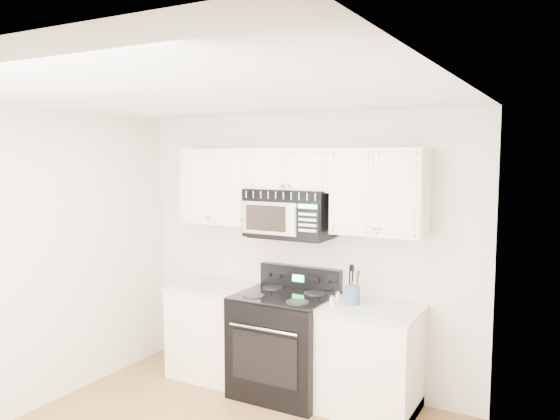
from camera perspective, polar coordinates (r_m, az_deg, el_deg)
The scene contains 9 objects.
room at distance 3.83m, azimuth -9.50°, elevation -8.03°, with size 3.51×3.51×2.61m.
base_cabinet_left at distance 5.64m, azimuth -6.61°, elevation -12.68°, with size 0.86×0.65×0.92m.
base_cabinet_right at distance 4.94m, azimuth 9.27°, elevation -15.45°, with size 0.86×0.65×0.92m.
range at distance 5.19m, azimuth 0.49°, elevation -13.64°, with size 0.85×0.77×1.14m.
upper_cabinets at distance 5.07m, azimuth 1.55°, elevation 2.66°, with size 2.44×0.37×0.75m.
microwave at distance 5.07m, azimuth 1.02°, elevation -0.30°, with size 0.81×0.45×0.45m.
utensil_crock at distance 4.81m, azimuth 7.59°, elevation -8.68°, with size 0.13×0.13×0.35m.
shaker_salt at distance 4.91m, azimuth 6.05°, elevation -8.93°, with size 0.04×0.04×0.09m.
shaker_pepper at distance 4.74m, azimuth 5.44°, elevation -9.43°, with size 0.04×0.04×0.09m.
Camera 1 is at (2.32, -2.91, 2.21)m, focal length 35.00 mm.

